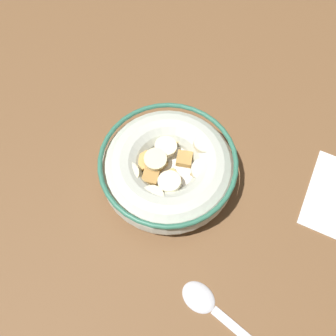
# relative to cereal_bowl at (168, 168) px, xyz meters

# --- Properties ---
(ground_plane) EXTENTS (1.03, 1.03, 0.02)m
(ground_plane) POSITION_rel_cereal_bowl_xyz_m (0.00, -0.00, -0.04)
(ground_plane) COLOR brown
(cereal_bowl) EXTENTS (0.17, 0.17, 0.05)m
(cereal_bowl) POSITION_rel_cereal_bowl_xyz_m (0.00, 0.00, 0.00)
(cereal_bowl) COLOR beige
(cereal_bowl) RESTS_ON ground_plane
(spoon) EXTENTS (0.09, 0.16, 0.01)m
(spoon) POSITION_rel_cereal_bowl_xyz_m (-0.15, -0.09, -0.03)
(spoon) COLOR silver
(spoon) RESTS_ON ground_plane
(folded_napkin) EXTENTS (0.13, 0.09, 0.00)m
(folded_napkin) POSITION_rel_cereal_bowl_xyz_m (0.02, -0.22, -0.03)
(folded_napkin) COLOR white
(folded_napkin) RESTS_ON ground_plane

